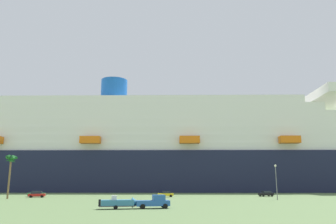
{
  "coord_description": "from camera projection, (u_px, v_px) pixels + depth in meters",
  "views": [
    {
      "loc": [
        -2.36,
        -81.01,
        4.47
      ],
      "look_at": [
        3.5,
        32.85,
        28.3
      ],
      "focal_mm": 35.4,
      "sensor_mm": 36.0,
      "label": 1
    }
  ],
  "objects": [
    {
      "name": "parked_car_yellow_taxi",
      "position": [
        166.0,
        194.0,
        95.25
      ],
      "size": [
        4.51,
        2.23,
        1.58
      ],
      "color": "yellow",
      "rests_on": "ground_plane"
    },
    {
      "name": "parked_car_green_wagon",
      "position": [
        37.0,
        194.0,
        98.17
      ],
      "size": [
        4.95,
        2.42,
        1.58
      ],
      "color": "#2D723F",
      "rests_on": "ground_plane"
    },
    {
      "name": "parked_car_red_hatchback",
      "position": [
        37.0,
        194.0,
        91.85
      ],
      "size": [
        4.65,
        2.6,
        1.58
      ],
      "color": "red",
      "rests_on": "ground_plane"
    },
    {
      "name": "parked_car_black_coupe",
      "position": [
        266.0,
        194.0,
        98.19
      ],
      "size": [
        4.46,
        2.68,
        1.58
      ],
      "color": "black",
      "rests_on": "ground_plane"
    },
    {
      "name": "pickup_truck",
      "position": [
        154.0,
        202.0,
        55.39
      ],
      "size": [
        5.83,
        2.9,
        2.2
      ],
      "color": "#2659A5",
      "rests_on": "ground_plane"
    },
    {
      "name": "ground_plane",
      "position": [
        158.0,
        195.0,
        107.72
      ],
      "size": [
        600.0,
        600.0,
        0.0
      ],
      "primitive_type": "plane",
      "color": "#567042"
    },
    {
      "name": "small_boat_on_trailer",
      "position": [
        121.0,
        203.0,
        54.34
      ],
      "size": [
        7.37,
        2.72,
        2.15
      ],
      "color": "#595960",
      "rests_on": "ground_plane"
    },
    {
      "name": "street_lamp",
      "position": [
        276.0,
        177.0,
        81.53
      ],
      "size": [
        0.56,
        0.56,
        8.5
      ],
      "color": "slate",
      "rests_on": "ground_plane"
    },
    {
      "name": "cruise_ship",
      "position": [
        189.0,
        153.0,
        147.99
      ],
      "size": [
        270.12,
        49.85,
        58.12
      ],
      "color": "#191E38",
      "rests_on": "ground_plane"
    },
    {
      "name": "palm_tree",
      "position": [
        11.0,
        162.0,
        86.66
      ],
      "size": [
        3.25,
        3.13,
        11.24
      ],
      "color": "brown",
      "rests_on": "ground_plane"
    }
  ]
}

